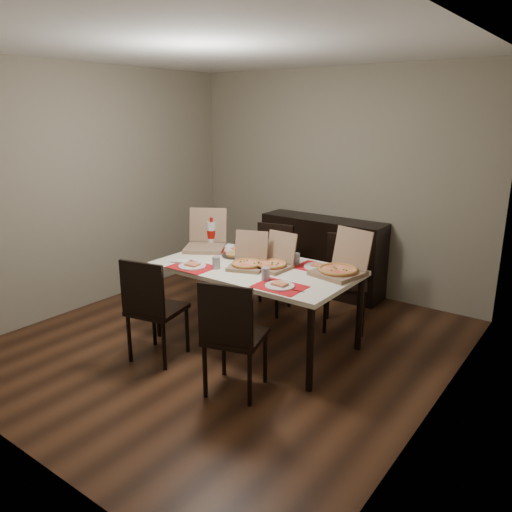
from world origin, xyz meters
name	(u,v)px	position (x,y,z in m)	size (l,w,h in m)	color
ground	(228,344)	(0.00, 0.00, -0.01)	(3.80, 4.00, 0.02)	#442615
room_walls	(255,154)	(0.00, 0.43, 1.73)	(3.84, 4.02, 2.62)	gray
sideboard	(322,255)	(0.00, 1.78, 0.45)	(1.50, 0.40, 0.90)	black
dining_table	(256,274)	(0.20, 0.17, 0.68)	(1.80, 1.00, 0.75)	white
chair_near_left	(152,306)	(-0.30, -0.65, 0.51)	(0.50, 0.50, 0.93)	black
chair_near_right	(232,333)	(0.59, -0.67, 0.51)	(0.52, 0.52, 0.93)	black
chair_far_left	(271,263)	(-0.19, 0.97, 0.51)	(0.49, 0.49, 0.93)	black
chair_far_right	(346,277)	(0.68, 1.04, 0.51)	(0.56, 0.56, 0.93)	black
setting_near_left	(197,265)	(-0.22, -0.16, 0.77)	(0.52, 0.30, 0.11)	red
setting_near_right	(276,282)	(0.63, -0.14, 0.77)	(0.45, 0.30, 0.11)	red
setting_far_left	(240,250)	(-0.23, 0.48, 0.77)	(0.47, 0.30, 0.11)	red
setting_far_right	(313,265)	(0.62, 0.46, 0.77)	(0.49, 0.30, 0.11)	red
napkin_loose	(260,268)	(0.27, 0.13, 0.76)	(0.12, 0.11, 0.02)	white
pizza_box_center	(248,262)	(0.15, 0.11, 0.80)	(0.41, 0.43, 0.31)	#85654C
pizza_box_right	(340,268)	(0.92, 0.41, 0.81)	(0.45, 0.48, 0.38)	#85654C
pizza_box_left	(206,243)	(-0.58, 0.36, 0.81)	(0.56, 0.57, 0.39)	#85654C
pizza_box_extra	(273,262)	(0.35, 0.23, 0.80)	(0.32, 0.35, 0.31)	#85654C
faina_plate	(235,255)	(-0.17, 0.33, 0.76)	(0.26, 0.26, 0.03)	black
dip_bowl	(278,261)	(0.28, 0.41, 0.76)	(0.11, 0.11, 0.03)	white
soda_bottle	(212,233)	(-0.63, 0.51, 0.87)	(0.10, 0.10, 0.29)	silver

